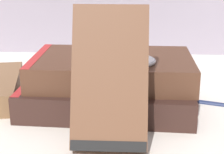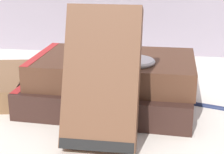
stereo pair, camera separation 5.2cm
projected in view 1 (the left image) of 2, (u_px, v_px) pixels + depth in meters
ground_plane at (108, 108)px, 0.56m from camera, size 3.00×3.00×0.00m
book_flat_bottom at (104, 95)px, 0.56m from camera, size 0.25×0.16×0.04m
book_flat_top at (109, 69)px, 0.56m from camera, size 0.24×0.15×0.04m
book_leaning_front at (110, 82)px, 0.43m from camera, size 0.09×0.08×0.16m
pocket_watch at (135, 61)px, 0.52m from camera, size 0.06×0.06×0.01m
reading_glasses at (71, 77)px, 0.70m from camera, size 0.11×0.07×0.00m
fountain_pen at (218, 102)px, 0.57m from camera, size 0.14×0.05×0.01m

